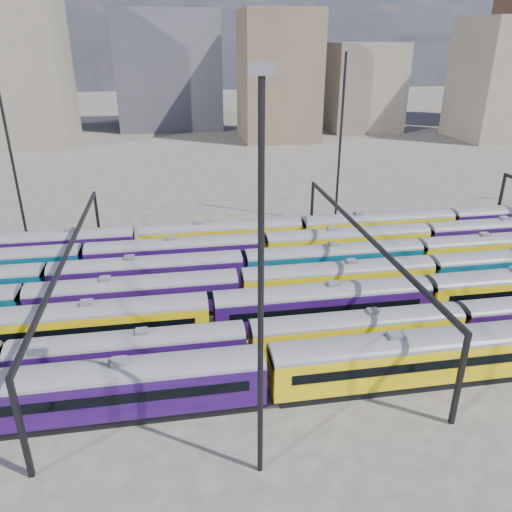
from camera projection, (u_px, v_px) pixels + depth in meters
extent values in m
plane|color=#423E38|center=(270.00, 305.00, 54.18)|extent=(500.00, 500.00, 0.00)
cube|color=black|center=(119.00, 411.00, 38.23)|extent=(21.26, 2.76, 0.78)
cube|color=#1C083A|center=(117.00, 390.00, 37.42)|extent=(22.38, 3.24, 3.24)
cylinder|color=#4C4C51|center=(114.00, 372.00, 36.77)|extent=(22.38, 3.24, 3.24)
cube|color=black|center=(114.00, 400.00, 35.78)|extent=(19.69, 0.06, 0.84)
cube|color=black|center=(118.00, 372.00, 38.75)|extent=(19.69, 0.06, 0.84)
cube|color=slate|center=(113.00, 362.00, 36.43)|extent=(1.12, 1.01, 0.39)
cube|color=black|center=(401.00, 380.00, 41.72)|extent=(21.26, 2.76, 0.78)
cube|color=#B69607|center=(404.00, 360.00, 40.91)|extent=(22.38, 3.24, 3.24)
cylinder|color=#4C4C51|center=(407.00, 343.00, 40.26)|extent=(22.38, 3.24, 3.24)
cube|color=black|center=(414.00, 368.00, 39.27)|extent=(19.69, 0.06, 0.84)
cube|color=black|center=(396.00, 345.00, 42.24)|extent=(19.69, 0.06, 0.84)
cube|color=slate|center=(408.00, 334.00, 39.92)|extent=(1.12, 1.01, 0.39)
cube|color=black|center=(133.00, 371.00, 42.87)|extent=(18.44, 2.39, 0.68)
cube|color=#1C083A|center=(131.00, 354.00, 42.17)|extent=(19.41, 2.81, 2.81)
cylinder|color=#4C4C51|center=(129.00, 340.00, 41.61)|extent=(19.41, 2.81, 2.81)
cube|color=black|center=(129.00, 361.00, 40.75)|extent=(17.08, 0.06, 0.73)
cube|color=black|center=(131.00, 342.00, 43.33)|extent=(17.08, 0.06, 0.73)
cube|color=slate|center=(128.00, 333.00, 41.31)|extent=(0.97, 0.87, 0.34)
cube|color=black|center=(355.00, 349.00, 45.91)|extent=(18.44, 2.39, 0.68)
cube|color=#B69607|center=(356.00, 333.00, 45.21)|extent=(19.41, 2.81, 2.81)
cylinder|color=#4C4C51|center=(357.00, 320.00, 44.65)|extent=(19.41, 2.81, 2.81)
cube|color=black|center=(362.00, 339.00, 43.79)|extent=(17.08, 0.06, 0.73)
cube|color=black|center=(351.00, 322.00, 46.37)|extent=(17.08, 0.06, 0.73)
cube|color=slate|center=(358.00, 312.00, 44.35)|extent=(0.97, 0.87, 0.34)
cube|color=black|center=(95.00, 343.00, 46.80)|extent=(20.40, 2.65, 0.75)
cube|color=#B69607|center=(92.00, 325.00, 46.03)|extent=(21.47, 3.11, 3.11)
cylinder|color=#4C4C51|center=(90.00, 311.00, 45.41)|extent=(21.47, 3.11, 3.11)
cube|color=black|center=(89.00, 331.00, 44.46)|extent=(18.89, 0.06, 0.81)
cube|color=black|center=(93.00, 313.00, 47.31)|extent=(18.89, 0.06, 0.81)
cube|color=slate|center=(88.00, 303.00, 45.08)|extent=(1.07, 0.97, 0.38)
cube|color=black|center=(321.00, 323.00, 50.16)|extent=(20.40, 2.65, 0.75)
cube|color=#1C083A|center=(322.00, 306.00, 49.38)|extent=(21.47, 3.11, 3.11)
cylinder|color=#4C4C51|center=(323.00, 292.00, 48.76)|extent=(21.47, 3.11, 3.11)
cube|color=black|center=(327.00, 310.00, 47.81)|extent=(18.89, 0.06, 0.81)
cube|color=black|center=(318.00, 295.00, 50.66)|extent=(18.89, 0.06, 0.81)
cube|color=slate|center=(324.00, 284.00, 48.43)|extent=(1.07, 0.97, 0.38)
cube|color=black|center=(137.00, 313.00, 51.88)|extent=(19.97, 2.59, 0.74)
cube|color=#1C083A|center=(135.00, 297.00, 51.12)|extent=(21.02, 3.05, 3.05)
cylinder|color=#4C4C51|center=(134.00, 284.00, 50.51)|extent=(21.02, 3.05, 3.05)
cube|color=black|center=(134.00, 301.00, 49.58)|extent=(18.50, 0.06, 0.79)
cube|color=black|center=(136.00, 287.00, 52.37)|extent=(18.50, 0.06, 0.79)
cube|color=slate|center=(133.00, 277.00, 50.19)|extent=(1.05, 0.95, 0.37)
cube|color=black|center=(336.00, 297.00, 55.16)|extent=(19.97, 2.59, 0.74)
cube|color=#B69607|center=(338.00, 282.00, 54.41)|extent=(21.02, 3.05, 3.05)
cylinder|color=#4C4C51|center=(338.00, 269.00, 53.80)|extent=(21.02, 3.05, 3.05)
cube|color=black|center=(342.00, 285.00, 52.86)|extent=(18.50, 0.06, 0.79)
cube|color=black|center=(333.00, 273.00, 55.66)|extent=(18.50, 0.06, 0.79)
cube|color=slate|center=(339.00, 262.00, 53.47)|extent=(1.05, 0.95, 0.37)
cube|color=black|center=(509.00, 260.00, 58.94)|extent=(18.50, 0.06, 0.79)
cube|color=black|center=(150.00, 291.00, 56.58)|extent=(19.94, 2.59, 0.73)
cube|color=#1C083A|center=(148.00, 276.00, 55.82)|extent=(20.99, 3.04, 3.04)
cylinder|color=#4C4C51|center=(147.00, 263.00, 55.21)|extent=(20.99, 3.04, 3.04)
cube|color=black|center=(148.00, 279.00, 54.28)|extent=(18.47, 0.06, 0.79)
cube|color=black|center=(148.00, 267.00, 57.07)|extent=(18.47, 0.06, 0.79)
cube|color=slate|center=(146.00, 256.00, 54.89)|extent=(1.05, 0.94, 0.37)
cube|color=black|center=(333.00, 277.00, 59.86)|extent=(19.94, 2.59, 0.73)
cube|color=#05344C|center=(334.00, 262.00, 59.10)|extent=(20.99, 3.04, 3.04)
cylinder|color=#4C4C51|center=(334.00, 251.00, 58.49)|extent=(20.99, 3.04, 3.04)
cube|color=black|center=(338.00, 265.00, 57.56)|extent=(18.47, 0.06, 0.79)
cube|color=black|center=(330.00, 254.00, 60.35)|extent=(18.47, 0.06, 0.79)
cube|color=slate|center=(335.00, 244.00, 58.17)|extent=(1.05, 0.94, 0.37)
cube|color=black|center=(497.00, 264.00, 63.14)|extent=(19.94, 2.59, 0.73)
cube|color=#B69607|center=(499.00, 251.00, 62.38)|extent=(20.99, 3.04, 3.04)
cylinder|color=#4C4C51|center=(502.00, 239.00, 61.77)|extent=(20.99, 3.04, 3.04)
cube|color=black|center=(508.00, 253.00, 60.84)|extent=(18.47, 0.06, 0.79)
cube|color=black|center=(493.00, 243.00, 63.63)|extent=(18.47, 0.06, 0.79)
cube|color=slate|center=(503.00, 233.00, 61.45)|extent=(1.05, 0.94, 0.37)
cube|color=black|center=(177.00, 270.00, 61.58)|extent=(20.11, 2.61, 0.74)
cube|color=#1C083A|center=(176.00, 256.00, 60.82)|extent=(21.16, 3.07, 3.07)
cylinder|color=#4C4C51|center=(176.00, 244.00, 60.21)|extent=(21.16, 3.07, 3.07)
cube|color=black|center=(176.00, 258.00, 59.27)|extent=(18.63, 0.06, 0.79)
cube|color=black|center=(176.00, 248.00, 62.08)|extent=(18.63, 0.06, 0.79)
cube|color=slate|center=(175.00, 238.00, 59.88)|extent=(1.06, 0.95, 0.37)
cube|color=black|center=(346.00, 258.00, 64.89)|extent=(20.11, 2.61, 0.74)
cube|color=#B69607|center=(347.00, 245.00, 64.13)|extent=(21.16, 3.07, 3.07)
cylinder|color=#4C4C51|center=(348.00, 234.00, 63.51)|extent=(21.16, 3.07, 3.07)
cube|color=black|center=(351.00, 247.00, 62.58)|extent=(18.63, 0.06, 0.79)
cube|color=black|center=(343.00, 238.00, 65.39)|extent=(18.63, 0.06, 0.79)
cube|color=slate|center=(348.00, 228.00, 63.19)|extent=(1.06, 0.95, 0.37)
cube|color=black|center=(498.00, 248.00, 68.20)|extent=(20.11, 2.61, 0.74)
cube|color=#1C083A|center=(501.00, 235.00, 67.43)|extent=(21.16, 3.07, 3.07)
cylinder|color=#4C4C51|center=(503.00, 224.00, 66.82)|extent=(21.16, 3.07, 3.07)
cube|color=black|center=(509.00, 236.00, 65.88)|extent=(18.63, 0.06, 0.79)
cube|color=black|center=(495.00, 228.00, 68.69)|extent=(18.63, 0.06, 0.79)
cube|color=slate|center=(504.00, 218.00, 66.49)|extent=(1.06, 0.95, 0.37)
cube|color=black|center=(51.00, 262.00, 63.68)|extent=(20.26, 2.63, 0.75)
cube|color=#1C083A|center=(48.00, 249.00, 62.92)|extent=(21.33, 3.09, 3.09)
cylinder|color=#4C4C51|center=(46.00, 237.00, 62.30)|extent=(21.33, 3.09, 3.09)
cube|color=black|center=(45.00, 251.00, 61.35)|extent=(18.77, 0.06, 0.80)
cube|color=black|center=(50.00, 241.00, 64.18)|extent=(18.77, 0.06, 0.80)
cube|color=slate|center=(45.00, 231.00, 61.97)|extent=(1.07, 0.96, 0.37)
cube|color=black|center=(222.00, 251.00, 67.02)|extent=(20.26, 2.63, 0.75)
cube|color=#B69607|center=(221.00, 238.00, 66.25)|extent=(21.33, 3.09, 3.09)
cylinder|color=#4C4C51|center=(221.00, 227.00, 65.63)|extent=(21.33, 3.09, 3.09)
cube|color=black|center=(222.00, 240.00, 64.68)|extent=(18.77, 0.06, 0.80)
cube|color=black|center=(220.00, 231.00, 67.51)|extent=(18.77, 0.06, 0.80)
cube|color=slate|center=(221.00, 221.00, 65.30)|extent=(1.07, 0.96, 0.37)
cube|color=black|center=(376.00, 241.00, 70.35)|extent=(20.26, 2.63, 0.75)
cube|color=#B69607|center=(378.00, 228.00, 69.58)|extent=(21.33, 3.09, 3.09)
cylinder|color=#4C4C51|center=(379.00, 218.00, 68.96)|extent=(21.33, 3.09, 3.09)
cube|color=black|center=(382.00, 230.00, 68.01)|extent=(18.77, 0.06, 0.80)
cube|color=black|center=(374.00, 222.00, 70.84)|extent=(18.77, 0.06, 0.80)
cube|color=slate|center=(379.00, 212.00, 68.63)|extent=(1.07, 0.96, 0.37)
cube|color=black|center=(21.00, 429.00, 31.46)|extent=(0.35, 0.35, 8.00)
cube|color=black|center=(98.00, 220.00, 67.62)|extent=(0.35, 0.35, 8.00)
cube|color=black|center=(68.00, 251.00, 48.02)|extent=(0.30, 40.00, 0.45)
cube|color=black|center=(460.00, 379.00, 36.02)|extent=(0.35, 0.35, 8.00)
cube|color=black|center=(312.00, 209.00, 72.17)|extent=(0.35, 0.35, 8.00)
cube|color=black|center=(364.00, 233.00, 52.58)|extent=(0.30, 40.00, 0.45)
cube|color=black|center=(500.00, 199.00, 76.73)|extent=(0.35, 0.35, 8.00)
cylinder|color=black|center=(12.00, 157.00, 64.50)|extent=(0.36, 0.36, 25.00)
cylinder|color=black|center=(261.00, 307.00, 28.53)|extent=(0.36, 0.36, 25.00)
cube|color=slate|center=(262.00, 69.00, 23.41)|extent=(1.40, 0.50, 0.60)
cylinder|color=black|center=(340.00, 143.00, 73.15)|extent=(0.36, 0.36, 25.00)
cube|color=slate|center=(347.00, 49.00, 68.03)|extent=(1.40, 0.50, 0.60)
cube|color=#38383F|center=(169.00, 70.00, 157.05)|extent=(31.45, 23.82, 34.83)
cube|color=brown|center=(278.00, 76.00, 138.31)|extent=(20.53, 21.40, 33.97)
cube|color=#665B4C|center=(362.00, 87.00, 154.70)|extent=(21.40, 20.66, 25.64)
cube|color=#665B4C|center=(493.00, 80.00, 138.91)|extent=(16.30, 22.06, 32.15)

